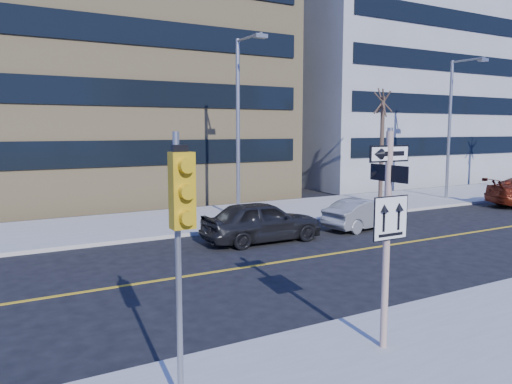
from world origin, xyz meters
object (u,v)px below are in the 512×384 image
sign_pole (388,226)px  traffic_signal (181,213)px  streetlight_b (453,120)px  street_tree_west (383,105)px  parked_car_a (262,221)px  parked_car_b (365,214)px  streetlight_a (240,117)px

sign_pole → traffic_signal: (-4.00, -0.15, 0.59)m
sign_pole → traffic_signal: bearing=-177.9°
streetlight_b → street_tree_west: size_ratio=1.26×
parked_car_a → parked_car_b: bearing=-89.2°
parked_car_b → streetlight_a: bearing=37.6°
streetlight_a → streetlight_b: 14.00m
streetlight_b → street_tree_west: (-5.00, 0.54, 0.77)m
parked_car_a → streetlight_a: (1.21, 3.97, 3.98)m
parked_car_b → streetlight_b: 11.65m
street_tree_west → parked_car_a: bearing=-156.1°
parked_car_a → streetlight_b: (15.21, 3.97, 3.98)m
sign_pole → streetlight_a: (4.00, 13.27, 2.32)m
traffic_signal → street_tree_west: street_tree_west is taller
traffic_signal → streetlight_b: size_ratio=0.50×
parked_car_a → sign_pole: bearing=164.2°
street_tree_west → traffic_signal: bearing=-140.6°
traffic_signal → streetlight_a: (8.00, 13.42, 1.73)m
traffic_signal → parked_car_b: 15.34m
parked_car_a → streetlight_b: 16.21m
streetlight_b → parked_car_b: bearing=-158.6°
street_tree_west → parked_car_b: bearing=-138.7°
traffic_signal → parked_car_a: traffic_signal is taller
streetlight_a → street_tree_west: size_ratio=1.26×
traffic_signal → parked_car_b: (11.85, 9.44, -2.39)m
parked_car_a → street_tree_west: street_tree_west is taller
parked_car_b → street_tree_west: bearing=-55.1°
parked_car_a → street_tree_west: bearing=-65.2°
sign_pole → parked_car_b: size_ratio=1.04×
sign_pole → street_tree_west: size_ratio=0.64×
sign_pole → parked_car_b: (7.85, 9.29, -1.79)m
streetlight_b → sign_pole: bearing=-143.6°
sign_pole → parked_car_a: 9.85m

